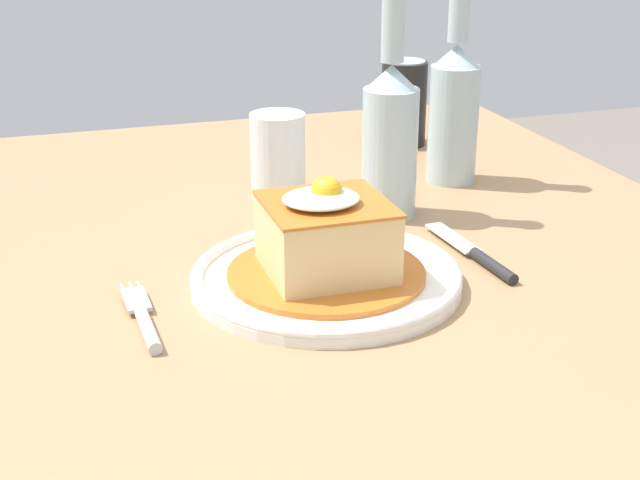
{
  "coord_description": "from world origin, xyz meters",
  "views": [
    {
      "loc": [
        -0.18,
        -0.9,
        1.12
      ],
      "look_at": [
        0.08,
        -0.11,
        0.79
      ],
      "focal_mm": 51.52,
      "sensor_mm": 36.0,
      "label": 1
    }
  ],
  "objects": [
    {
      "name": "soda_can",
      "position": [
        0.34,
        0.31,
        0.81
      ],
      "size": [
        0.07,
        0.07,
        0.12
      ],
      "color": "black",
      "rests_on": "dining_table"
    },
    {
      "name": "drinking_glass",
      "position": [
        0.1,
        0.14,
        0.79
      ],
      "size": [
        0.07,
        0.07,
        0.1
      ],
      "color": "silver",
      "rests_on": "dining_table"
    },
    {
      "name": "fork",
      "position": [
        -0.1,
        -0.16,
        0.75
      ],
      "size": [
        0.02,
        0.14,
        0.01
      ],
      "color": "silver",
      "rests_on": "dining_table"
    },
    {
      "name": "beer_bottle_clear_far",
      "position": [
        0.21,
        0.04,
        0.85
      ],
      "size": [
        0.06,
        0.06,
        0.27
      ],
      "color": "#ADC6CC",
      "rests_on": "dining_table"
    },
    {
      "name": "dining_table",
      "position": [
        0.0,
        0.0,
        0.64
      ],
      "size": [
        1.12,
        1.06,
        0.75
      ],
      "color": "#A87F56",
      "rests_on": "ground_plane"
    },
    {
      "name": "knife",
      "position": [
        0.25,
        -0.12,
        0.75
      ],
      "size": [
        0.03,
        0.17,
        0.01
      ],
      "color": "#262628",
      "rests_on": "dining_table"
    },
    {
      "name": "main_plate",
      "position": [
        0.08,
        -0.13,
        0.76
      ],
      "size": [
        0.26,
        0.26,
        0.02
      ],
      "color": "white",
      "rests_on": "dining_table"
    },
    {
      "name": "beer_bottle_clear",
      "position": [
        0.33,
        0.14,
        0.85
      ],
      "size": [
        0.06,
        0.06,
        0.27
      ],
      "color": "#ADC6CC",
      "rests_on": "dining_table"
    },
    {
      "name": "sandwich_meal",
      "position": [
        0.08,
        -0.13,
        0.79
      ],
      "size": [
        0.19,
        0.19,
        0.1
      ],
      "color": "#C66B23",
      "rests_on": "main_plate"
    }
  ]
}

